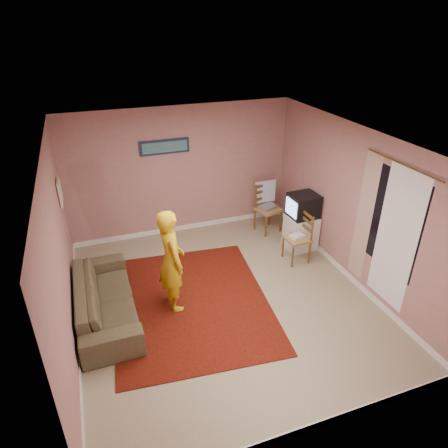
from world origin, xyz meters
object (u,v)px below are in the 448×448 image
object	(u,v)px
chair_b	(298,233)
person	(171,261)
sofa	(105,299)
crt_tv	(303,206)
chair_a	(269,204)
tv_cabinet	(301,232)

from	to	relation	value
chair_b	person	bearing A→B (deg)	-78.82
chair_b	sofa	xyz separation A→B (m)	(-3.45, -0.40, -0.27)
sofa	person	world-z (taller)	person
crt_tv	chair_a	distance (m)	0.94
crt_tv	chair_a	world-z (taller)	crt_tv
person	tv_cabinet	bearing A→B (deg)	-78.07
chair_a	chair_b	bearing A→B (deg)	-104.14
tv_cabinet	chair_b	bearing A→B (deg)	-128.25
crt_tv	chair_b	size ratio (longest dim) A/B	1.05
tv_cabinet	chair_a	xyz separation A→B (m)	(-0.30, 0.84, 0.28)
chair_a	sofa	distance (m)	3.83
chair_a	tv_cabinet	bearing A→B (deg)	-84.73
tv_cabinet	person	distance (m)	2.91
tv_cabinet	chair_a	bearing A→B (deg)	109.44
chair_b	person	xyz separation A→B (m)	(-2.43, -0.51, 0.25)
crt_tv	chair_b	xyz separation A→B (m)	(-0.29, -0.38, -0.33)
tv_cabinet	crt_tv	distance (m)	0.57
crt_tv	chair_b	distance (m)	0.58
chair_a	sofa	xyz separation A→B (m)	(-3.45, -1.62, -0.31)
chair_b	tv_cabinet	bearing A→B (deg)	141.19
chair_b	sofa	size ratio (longest dim) A/B	0.24
tv_cabinet	person	size ratio (longest dim) A/B	0.41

